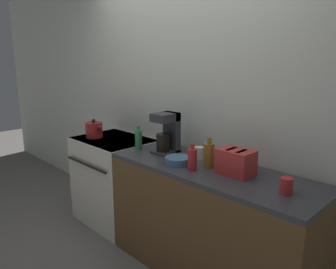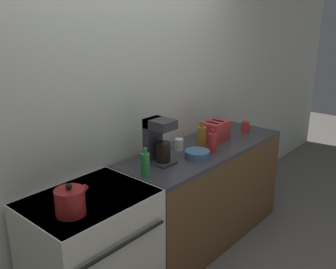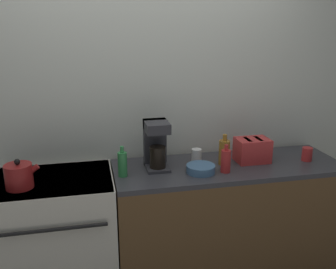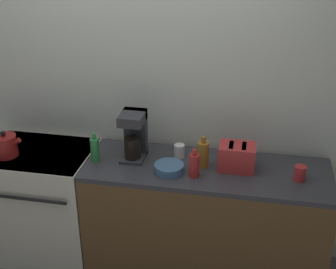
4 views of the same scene
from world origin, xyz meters
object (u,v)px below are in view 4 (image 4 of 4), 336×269
at_px(coffee_maker, 134,134).
at_px(bottle_red, 194,165).
at_px(kettle, 5,146).
at_px(bottle_green, 95,149).
at_px(cup_white, 179,151).
at_px(bottle_amber, 203,154).
at_px(stove, 44,201).
at_px(cup_red, 300,173).
at_px(bowl, 169,168).
at_px(toaster, 237,157).

bearing_deg(coffee_maker, bottle_red, -22.80).
height_order(kettle, bottle_green, bottle_green).
bearing_deg(kettle, cup_white, 9.75).
bearing_deg(bottle_amber, kettle, -175.51).
xyz_separation_m(bottle_red, cup_white, (-0.14, 0.24, -0.03)).
xyz_separation_m(stove, cup_red, (1.87, -0.05, 0.49)).
xyz_separation_m(bottle_green, cup_red, (1.40, 0.00, -0.04)).
relative_size(bottle_amber, bowl, 1.14).
height_order(toaster, cup_white, toaster).
bearing_deg(coffee_maker, cup_white, 8.97).
relative_size(toaster, coffee_maker, 0.70).
xyz_separation_m(kettle, toaster, (1.64, 0.13, 0.01)).
bearing_deg(bowl, toaster, 16.51).
distance_m(stove, coffee_maker, 0.95).
bearing_deg(coffee_maker, cup_red, -5.47).
bearing_deg(cup_red, kettle, -178.57).
height_order(kettle, toaster, kettle).
height_order(toaster, bottle_green, bottle_green).
distance_m(kettle, coffee_maker, 0.93).
height_order(kettle, coffee_maker, coffee_maker).
bearing_deg(bottle_green, bowl, -5.57).
height_order(bottle_green, bowl, bottle_green).
bearing_deg(bottle_amber, bottle_red, -105.87).
distance_m(cup_white, cup_red, 0.84).
bearing_deg(coffee_maker, bottle_green, -156.05).
bearing_deg(stove, cup_white, 6.20).
relative_size(bottle_red, cup_white, 2.04).
relative_size(toaster, cup_white, 2.49).
bearing_deg(cup_red, toaster, 169.70).
bearing_deg(bottle_red, toaster, 30.36).
relative_size(bottle_red, bottle_amber, 0.87).
xyz_separation_m(kettle, bottle_red, (1.37, -0.03, 0.00)).
bearing_deg(bowl, kettle, 179.78).
xyz_separation_m(toaster, coffee_maker, (-0.73, 0.03, 0.09)).
bearing_deg(cup_white, cup_red, -10.94).
relative_size(coffee_maker, bottle_amber, 1.52).
bearing_deg(cup_white, toaster, -11.59).
bearing_deg(cup_red, bottle_amber, 174.74).
bearing_deg(bottle_green, kettle, -175.83).
distance_m(toaster, cup_white, 0.42).
height_order(bottle_green, bottle_amber, bottle_amber).
bearing_deg(bottle_red, stove, 173.71).
distance_m(bottle_amber, cup_white, 0.21).
xyz_separation_m(kettle, cup_red, (2.06, 0.05, -0.03)).
relative_size(kettle, bottle_amber, 0.94).
relative_size(toaster, bowl, 1.22).
bearing_deg(cup_red, bowl, -176.26).
height_order(stove, kettle, kettle).
relative_size(stove, cup_red, 8.74).
relative_size(toaster, bottle_red, 1.22).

